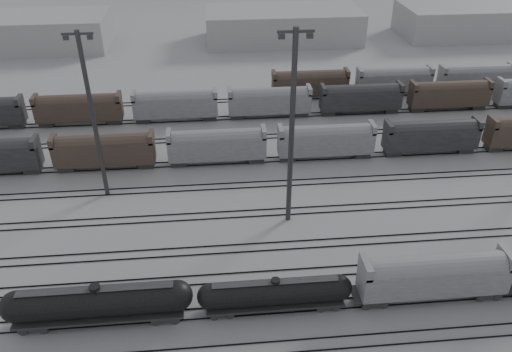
{
  "coord_description": "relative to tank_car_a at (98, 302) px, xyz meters",
  "views": [
    {
      "loc": [
        -9.36,
        -35.69,
        39.52
      ],
      "look_at": [
        -4.02,
        21.06,
        4.0
      ],
      "focal_mm": 35.0,
      "sensor_mm": 36.0,
      "label": 1
    }
  ],
  "objects": [
    {
      "name": "ground",
      "position": [
        21.69,
        -1.0,
        -2.69
      ],
      "size": [
        900.0,
        900.0,
        0.0
      ],
      "primitive_type": "plane",
      "color": "#B1B0B5",
      "rests_on": "ground"
    },
    {
      "name": "tracks",
      "position": [
        21.69,
        16.5,
        -2.61
      ],
      "size": [
        220.0,
        71.5,
        0.16
      ],
      "color": "black",
      "rests_on": "ground"
    },
    {
      "name": "tank_car_a",
      "position": [
        0.0,
        0.0,
        0.0
      ],
      "size": [
        18.83,
        3.14,
        4.65
      ],
      "color": "black",
      "rests_on": "ground"
    },
    {
      "name": "tank_car_b",
      "position": [
        17.77,
        0.0,
        -0.4
      ],
      "size": [
        16.01,
        2.67,
        3.96
      ],
      "color": "black",
      "rests_on": "ground"
    },
    {
      "name": "hopper_car_a",
      "position": [
        34.43,
        0.0,
        0.77
      ],
      "size": [
        15.67,
        3.11,
        5.6
      ],
      "color": "black",
      "rests_on": "ground"
    },
    {
      "name": "light_mast_b",
      "position": [
        -3.12,
        23.59,
        9.63
      ],
      "size": [
        3.72,
        0.59,
        23.22
      ],
      "color": "#363638",
      "rests_on": "ground"
    },
    {
      "name": "light_mast_c",
      "position": [
        21.47,
        15.38,
        10.67
      ],
      "size": [
        4.03,
        0.64,
        25.19
      ],
      "color": "#363638",
      "rests_on": "ground"
    },
    {
      "name": "bg_string_near",
      "position": [
        29.69,
        31.0,
        0.11
      ],
      "size": [
        151.0,
        3.0,
        5.6
      ],
      "color": "gray",
      "rests_on": "ground"
    },
    {
      "name": "bg_string_mid",
      "position": [
        39.69,
        47.0,
        0.11
      ],
      "size": [
        151.0,
        3.0,
        5.6
      ],
      "color": "black",
      "rests_on": "ground"
    },
    {
      "name": "bg_string_far",
      "position": [
        57.19,
        55.0,
        0.11
      ],
      "size": [
        66.0,
        3.0,
        5.6
      ],
      "color": "#4C3930",
      "rests_on": "ground"
    },
    {
      "name": "warehouse_left",
      "position": [
        -38.31,
        94.0,
        1.31
      ],
      "size": [
        50.0,
        18.0,
        8.0
      ],
      "primitive_type": "cube",
      "color": "#A7A7AA",
      "rests_on": "ground"
    },
    {
      "name": "warehouse_mid",
      "position": [
        31.69,
        94.0,
        1.31
      ],
      "size": [
        40.0,
        18.0,
        8.0
      ],
      "primitive_type": "cube",
      "color": "#A7A7AA",
      "rests_on": "ground"
    },
    {
      "name": "warehouse_right",
      "position": [
        81.69,
        94.0,
        1.31
      ],
      "size": [
        35.0,
        18.0,
        8.0
      ],
      "primitive_type": "cube",
      "color": "#A7A7AA",
      "rests_on": "ground"
    }
  ]
}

